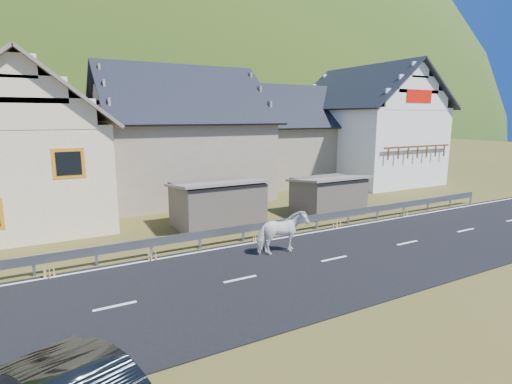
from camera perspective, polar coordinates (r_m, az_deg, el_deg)
ground at (r=15.68m, az=11.10°, el=-9.48°), size 160.00×160.00×0.00m
road at (r=15.68m, az=11.10°, el=-9.41°), size 60.00×7.00×0.04m
lane_markings at (r=15.67m, az=11.10°, el=-9.32°), size 60.00×6.60×0.01m
guardrail at (r=18.34m, az=3.76°, el=-4.47°), size 28.10×0.09×0.75m
shed_left at (r=19.72m, az=-5.57°, el=-1.80°), size 4.30×3.30×2.40m
shed_right at (r=22.65m, az=10.22°, el=-0.55°), size 3.80×2.90×2.20m
house_cream at (r=23.22m, az=-30.14°, el=6.81°), size 7.80×9.80×8.30m
house_stone_a at (r=27.58m, az=-10.88°, el=9.03°), size 10.80×9.80×8.90m
house_stone_b at (r=33.79m, az=4.55°, el=8.79°), size 9.80×8.80×8.10m
house_white at (r=35.20m, az=15.64°, el=9.85°), size 8.80×10.80×9.70m
mountain at (r=193.43m, az=-24.31°, el=2.25°), size 440.00×280.00×260.00m
horse at (r=15.75m, az=3.73°, el=-5.82°), size 0.97×2.03×1.69m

